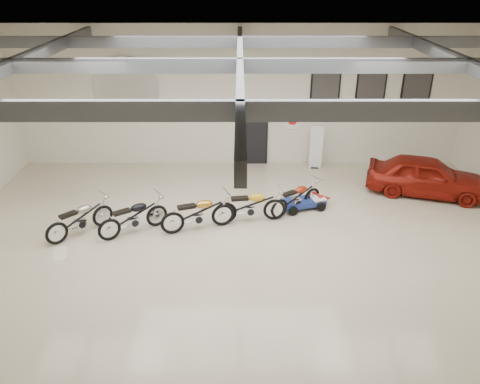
{
  "coord_description": "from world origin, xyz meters",
  "views": [
    {
      "loc": [
        -0.01,
        -10.37,
        6.72
      ],
      "look_at": [
        0.0,
        1.2,
        1.1
      ],
      "focal_mm": 35.0,
      "sensor_mm": 36.0,
      "label": 1
    }
  ],
  "objects_px": {
    "motorcycle_red": "(296,197)",
    "go_kart": "(308,199)",
    "motorcycle_yellow": "(250,205)",
    "vintage_car": "(427,176)",
    "motorcycle_black": "(133,216)",
    "motorcycle_gold": "(198,213)",
    "motorcycle_silver": "(79,218)",
    "banner_stand": "(316,146)"
  },
  "relations": [
    {
      "from": "motorcycle_red",
      "to": "go_kart",
      "type": "bearing_deg",
      "value": -1.6
    },
    {
      "from": "motorcycle_red",
      "to": "motorcycle_yellow",
      "type": "bearing_deg",
      "value": 167.2
    },
    {
      "from": "vintage_car",
      "to": "motorcycle_black",
      "type": "bearing_deg",
      "value": 122.33
    },
    {
      "from": "motorcycle_gold",
      "to": "vintage_car",
      "type": "relative_size",
      "value": 0.56
    },
    {
      "from": "motorcycle_silver",
      "to": "motorcycle_red",
      "type": "distance_m",
      "value": 6.21
    },
    {
      "from": "go_kart",
      "to": "vintage_car",
      "type": "distance_m",
      "value": 4.07
    },
    {
      "from": "motorcycle_black",
      "to": "motorcycle_yellow",
      "type": "bearing_deg",
      "value": -22.74
    },
    {
      "from": "banner_stand",
      "to": "motorcycle_red",
      "type": "bearing_deg",
      "value": -98.85
    },
    {
      "from": "motorcycle_silver",
      "to": "motorcycle_yellow",
      "type": "distance_m",
      "value": 4.74
    },
    {
      "from": "motorcycle_gold",
      "to": "motorcycle_silver",
      "type": "bearing_deg",
      "value": 166.22
    },
    {
      "from": "motorcycle_yellow",
      "to": "go_kart",
      "type": "bearing_deg",
      "value": 17.41
    },
    {
      "from": "motorcycle_gold",
      "to": "motorcycle_red",
      "type": "relative_size",
      "value": 1.11
    },
    {
      "from": "banner_stand",
      "to": "go_kart",
      "type": "relative_size",
      "value": 1.04
    },
    {
      "from": "vintage_car",
      "to": "motorcycle_silver",
      "type": "bearing_deg",
      "value": 120.71
    },
    {
      "from": "motorcycle_red",
      "to": "motorcycle_gold",
      "type": "bearing_deg",
      "value": 164.71
    },
    {
      "from": "banner_stand",
      "to": "go_kart",
      "type": "bearing_deg",
      "value": -93.72
    },
    {
      "from": "motorcycle_silver",
      "to": "motorcycle_red",
      "type": "bearing_deg",
      "value": -32.76
    },
    {
      "from": "banner_stand",
      "to": "vintage_car",
      "type": "xyz_separation_m",
      "value": [
        3.24,
        -2.15,
        -0.21
      ]
    },
    {
      "from": "motorcycle_silver",
      "to": "motorcycle_black",
      "type": "xyz_separation_m",
      "value": [
        1.45,
        0.09,
        0.01
      ]
    },
    {
      "from": "motorcycle_gold",
      "to": "banner_stand",
      "type": "bearing_deg",
      "value": 30.02
    },
    {
      "from": "motorcycle_black",
      "to": "vintage_car",
      "type": "xyz_separation_m",
      "value": [
        8.94,
        2.47,
        0.11
      ]
    },
    {
      "from": "motorcycle_silver",
      "to": "vintage_car",
      "type": "bearing_deg",
      "value": -31.1
    },
    {
      "from": "banner_stand",
      "to": "motorcycle_red",
      "type": "height_order",
      "value": "banner_stand"
    },
    {
      "from": "banner_stand",
      "to": "vintage_car",
      "type": "bearing_deg",
      "value": -24.91
    },
    {
      "from": "motorcycle_black",
      "to": "motorcycle_yellow",
      "type": "relative_size",
      "value": 0.97
    },
    {
      "from": "motorcycle_silver",
      "to": "banner_stand",
      "type": "bearing_deg",
      "value": -11.52
    },
    {
      "from": "motorcycle_gold",
      "to": "vintage_car",
      "type": "height_order",
      "value": "vintage_car"
    },
    {
      "from": "banner_stand",
      "to": "motorcycle_yellow",
      "type": "distance_m",
      "value": 4.69
    },
    {
      "from": "banner_stand",
      "to": "motorcycle_yellow",
      "type": "bearing_deg",
      "value": -113.08
    },
    {
      "from": "motorcycle_black",
      "to": "go_kart",
      "type": "xyz_separation_m",
      "value": [
        5.0,
        1.48,
        -0.22
      ]
    },
    {
      "from": "motorcycle_gold",
      "to": "go_kart",
      "type": "height_order",
      "value": "motorcycle_gold"
    },
    {
      "from": "banner_stand",
      "to": "motorcycle_gold",
      "type": "bearing_deg",
      "value": -122.78
    },
    {
      "from": "motorcycle_black",
      "to": "go_kart",
      "type": "relative_size",
      "value": 1.23
    },
    {
      "from": "banner_stand",
      "to": "motorcycle_black",
      "type": "distance_m",
      "value": 7.35
    },
    {
      "from": "banner_stand",
      "to": "motorcycle_yellow",
      "type": "height_order",
      "value": "banner_stand"
    },
    {
      "from": "banner_stand",
      "to": "go_kart",
      "type": "xyz_separation_m",
      "value": [
        -0.69,
        -3.15,
        -0.55
      ]
    },
    {
      "from": "motorcycle_black",
      "to": "motorcycle_gold",
      "type": "distance_m",
      "value": 1.78
    },
    {
      "from": "go_kart",
      "to": "vintage_car",
      "type": "bearing_deg",
      "value": -3.04
    },
    {
      "from": "go_kart",
      "to": "banner_stand",
      "type": "bearing_deg",
      "value": 60.41
    },
    {
      "from": "motorcycle_yellow",
      "to": "motorcycle_red",
      "type": "bearing_deg",
      "value": 14.78
    },
    {
      "from": "motorcycle_silver",
      "to": "motorcycle_black",
      "type": "distance_m",
      "value": 1.45
    },
    {
      "from": "motorcycle_gold",
      "to": "vintage_car",
      "type": "xyz_separation_m",
      "value": [
        7.17,
        2.29,
        0.09
      ]
    }
  ]
}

